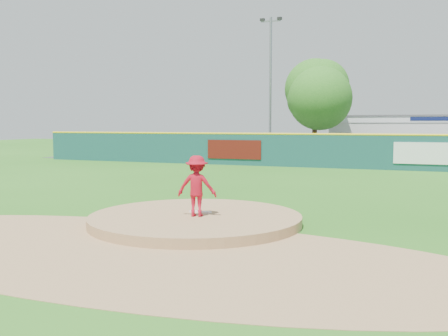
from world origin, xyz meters
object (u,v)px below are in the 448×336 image
at_px(pitcher, 197,186).
at_px(pool_building_grp, 431,136).
at_px(van, 289,153).
at_px(playground_slide, 162,148).
at_px(deciduous_tree, 315,97).
at_px(light_pole_left, 270,81).

distance_m(pitcher, pool_building_grp, 32.73).
height_order(pitcher, van, pitcher).
distance_m(van, playground_slide, 10.62).
xyz_separation_m(van, pool_building_grp, (8.90, 10.86, 0.98)).
bearing_deg(pool_building_grp, playground_slide, -154.13).
height_order(playground_slide, deciduous_tree, deciduous_tree).
relative_size(playground_slide, light_pole_left, 0.25).
distance_m(playground_slide, light_pole_left, 10.12).
bearing_deg(playground_slide, deciduous_tree, 11.97).
relative_size(deciduous_tree, light_pole_left, 0.67).
height_order(playground_slide, light_pole_left, light_pole_left).
bearing_deg(van, light_pole_left, 37.31).
distance_m(pool_building_grp, light_pole_left, 13.72).
height_order(van, light_pole_left, light_pole_left).
height_order(pitcher, light_pole_left, light_pole_left).
bearing_deg(pool_building_grp, pitcher, -100.33).
bearing_deg(playground_slide, pool_building_grp, 25.87).
bearing_deg(pool_building_grp, light_pole_left, -157.40).
distance_m(van, light_pole_left, 8.53).
bearing_deg(van, pool_building_grp, -29.92).
relative_size(van, pool_building_grp, 0.32).
relative_size(pool_building_grp, light_pole_left, 1.38).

